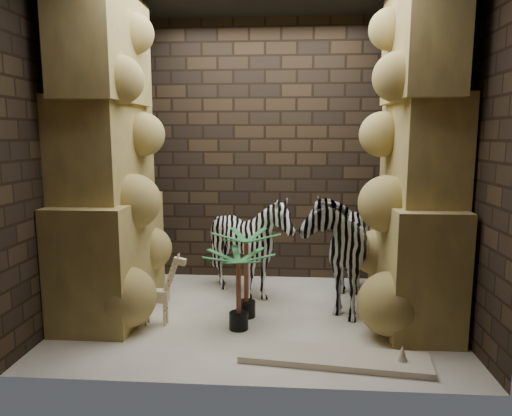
# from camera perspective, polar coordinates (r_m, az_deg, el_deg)

# --- Properties ---
(floor) EXTENTS (3.50, 3.50, 0.00)m
(floor) POSITION_cam_1_polar(r_m,az_deg,el_deg) (4.52, 0.14, -13.09)
(floor) COLOR white
(floor) RESTS_ON ground
(wall_back) EXTENTS (3.50, 0.00, 3.50)m
(wall_back) POSITION_cam_1_polar(r_m,az_deg,el_deg) (5.44, 1.08, 6.88)
(wall_back) COLOR #322517
(wall_back) RESTS_ON ground
(wall_front) EXTENTS (3.50, 0.00, 3.50)m
(wall_front) POSITION_cam_1_polar(r_m,az_deg,el_deg) (2.95, -1.55, 5.20)
(wall_front) COLOR #322517
(wall_front) RESTS_ON ground
(wall_left) EXTENTS (0.00, 3.00, 3.00)m
(wall_left) POSITION_cam_1_polar(r_m,az_deg,el_deg) (4.65, -22.00, 5.91)
(wall_left) COLOR #322517
(wall_left) RESTS_ON ground
(wall_right) EXTENTS (0.00, 3.00, 3.00)m
(wall_right) POSITION_cam_1_polar(r_m,az_deg,el_deg) (4.43, 23.49, 5.70)
(wall_right) COLOR #322517
(wall_right) RESTS_ON ground
(rock_pillar_left) EXTENTS (0.68, 1.30, 3.00)m
(rock_pillar_left) POSITION_cam_1_polar(r_m,az_deg,el_deg) (4.51, -17.99, 6.04)
(rock_pillar_left) COLOR tan
(rock_pillar_left) RESTS_ON floor
(rock_pillar_right) EXTENTS (0.58, 1.25, 3.00)m
(rock_pillar_right) POSITION_cam_1_polar(r_m,az_deg,el_deg) (4.33, 19.35, 5.88)
(rock_pillar_right) COLOR tan
(rock_pillar_right) RESTS_ON floor
(zebra_right) EXTENTS (0.78, 1.25, 1.39)m
(zebra_right) POSITION_cam_1_polar(r_m,az_deg,el_deg) (4.69, 9.96, -3.48)
(zebra_right) COLOR white
(zebra_right) RESTS_ON floor
(zebra_left) EXTENTS (0.95, 1.15, 1.00)m
(zebra_left) POSITION_cam_1_polar(r_m,az_deg,el_deg) (4.87, -0.80, -5.25)
(zebra_left) COLOR white
(zebra_left) RESTS_ON floor
(giraffe_toy) EXTENTS (0.35, 0.13, 0.68)m
(giraffe_toy) POSITION_cam_1_polar(r_m,az_deg,el_deg) (4.31, -12.23, -9.56)
(giraffe_toy) COLOR beige
(giraffe_toy) RESTS_ON floor
(palm_front) EXTENTS (0.36, 0.36, 0.83)m
(palm_front) POSITION_cam_1_polar(r_m,az_deg,el_deg) (4.36, -1.21, -8.13)
(palm_front) COLOR #1E6D37
(palm_front) RESTS_ON floor
(palm_back) EXTENTS (0.36, 0.36, 0.71)m
(palm_back) POSITION_cam_1_polar(r_m,az_deg,el_deg) (4.11, -2.15, -10.05)
(palm_back) COLOR #1E6D37
(palm_back) RESTS_ON floor
(surfboard) EXTENTS (1.45, 0.51, 0.05)m
(surfboard) POSITION_cam_1_polar(r_m,az_deg,el_deg) (3.74, 9.49, -17.66)
(surfboard) COLOR beige
(surfboard) RESTS_ON floor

